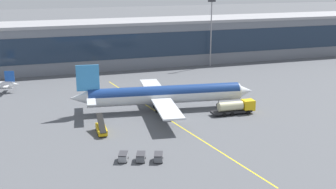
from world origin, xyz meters
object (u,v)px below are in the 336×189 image
(baggage_cart_0, at_px, (123,157))
(belt_loader, at_px, (101,129))
(fuel_tanker, at_px, (236,107))
(baggage_cart_1, at_px, (141,157))
(baggage_cart_2, at_px, (158,157))
(main_airliner, at_px, (164,95))

(baggage_cart_0, bearing_deg, belt_loader, 94.23)
(fuel_tanker, distance_m, baggage_cart_1, 35.08)
(fuel_tanker, relative_size, baggage_cart_2, 3.61)
(main_airliner, xyz_separation_m, belt_loader, (-17.75, -11.51, -2.98))
(main_airliner, distance_m, fuel_tanker, 17.75)
(baggage_cart_0, distance_m, baggage_cart_2, 6.40)
(main_airliner, relative_size, baggage_cart_0, 15.28)
(fuel_tanker, xyz_separation_m, baggage_cart_0, (-32.00, -18.66, -0.96))
(belt_loader, xyz_separation_m, baggage_cart_1, (4.17, -16.74, -0.21))
(main_airliner, xyz_separation_m, baggage_cart_1, (-13.58, -28.25, -3.19))
(baggage_cart_2, bearing_deg, belt_loader, 111.95)
(baggage_cart_1, xyz_separation_m, baggage_cart_2, (3.01, -1.08, 0.00))
(belt_loader, xyz_separation_m, baggage_cart_0, (1.16, -15.66, -0.21))
(belt_loader, height_order, baggage_cart_0, belt_loader)
(fuel_tanker, bearing_deg, belt_loader, -174.84)
(belt_loader, height_order, baggage_cart_1, belt_loader)
(baggage_cart_0, bearing_deg, baggage_cart_2, -19.70)
(main_airliner, xyz_separation_m, fuel_tanker, (15.41, -8.52, -2.23))
(fuel_tanker, relative_size, belt_loader, 1.56)
(main_airliner, height_order, baggage_cart_0, main_airliner)
(baggage_cart_1, relative_size, baggage_cart_2, 1.00)
(fuel_tanker, distance_m, baggage_cart_2, 33.30)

